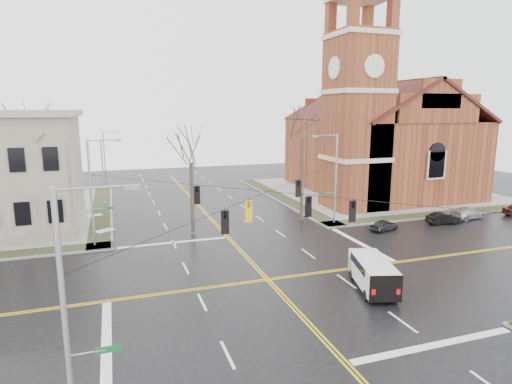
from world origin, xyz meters
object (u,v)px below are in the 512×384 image
object	(u,v)px
signal_pole_ne	(334,176)
parked_car_c	(467,213)
streetlight_north_b	(105,153)
signal_pole_sw	(70,310)
church	(374,132)
tree_ne	(303,132)
streetlight_north_a	(104,169)
tree_nw_far	(38,136)
cargo_van	(372,271)
parked_car_b	(443,218)
signal_pole_nw	(93,190)
tree_nw_near	(191,158)
parked_car_a	(384,225)

from	to	relation	value
signal_pole_ne	parked_car_c	world-z (taller)	signal_pole_ne
streetlight_north_b	signal_pole_sw	bearing A→B (deg)	-90.64
church	signal_pole_sw	bearing A→B (deg)	-134.84
church	signal_pole_sw	distance (m)	51.29
signal_pole_sw	tree_ne	xyz separation A→B (m)	(20.11, 25.11, 4.33)
church	streetlight_north_a	xyz separation A→B (m)	(-35.42, 3.22, -3.97)
tree_nw_far	tree_ne	size ratio (longest dim) A/B	1.01
cargo_van	parked_car_b	world-z (taller)	cargo_van
cargo_van	tree_nw_far	distance (m)	29.04
tree_nw_far	tree_ne	bearing A→B (deg)	-1.62
tree_ne	signal_pole_ne	bearing A→B (deg)	-39.70
signal_pole_ne	cargo_van	distance (m)	16.34
signal_pole_nw	tree_nw_near	bearing A→B (deg)	8.21
signal_pole_ne	streetlight_north_a	bearing A→B (deg)	143.10
signal_pole_sw	signal_pole_nw	bearing A→B (deg)	90.00
streetlight_north_a	parked_car_a	distance (m)	32.82
signal_pole_ne	parked_car_c	xyz separation A→B (m)	(14.77, -2.68, -4.31)
cargo_van	parked_car_c	size ratio (longest dim) A/B	1.25
signal_pole_ne	parked_car_a	xyz separation A→B (m)	(3.60, -3.68, -4.42)
streetlight_north_b	parked_car_b	xyz separation A→B (m)	(32.82, -40.02, -3.89)
cargo_van	parked_car_a	xyz separation A→B (m)	(8.95, 11.28, -0.62)
parked_car_c	parked_car_a	bearing A→B (deg)	84.79
church	parked_car_a	xyz separation A→B (m)	(-9.84, -16.97, -7.90)
tree_nw_near	tree_nw_far	bearing A→B (deg)	172.96
signal_pole_sw	parked_car_a	size ratio (longest dim) A/B	2.88
parked_car_a	tree_ne	distance (m)	12.16
church	parked_car_c	xyz separation A→B (m)	(1.33, -15.97, -7.80)
parked_car_a	parked_car_c	distance (m)	11.21
cargo_van	tree_ne	bearing A→B (deg)	97.12
signal_pole_nw	parked_car_b	size ratio (longest dim) A/B	2.55
church	tree_ne	xyz separation A→B (m)	(-15.98, -11.18, 0.85)
tree_nw_far	tree_nw_near	world-z (taller)	tree_nw_far
signal_pole_sw	parked_car_c	distance (m)	42.80
parked_car_a	tree_nw_far	world-z (taller)	tree_nw_far
signal_pole_ne	parked_car_a	bearing A→B (deg)	-45.61
signal_pole_sw	parked_car_b	size ratio (longest dim) A/B	2.55
signal_pole_nw	parked_car_a	distance (m)	26.87
church	tree_nw_near	xyz separation A→B (m)	(-27.58, -12.06, -1.25)
church	parked_car_b	size ratio (longest dim) A/B	7.80
tree_ne	signal_pole_nw	bearing A→B (deg)	-174.02
parked_car_c	tree_nw_near	size ratio (longest dim) A/B	0.44
cargo_van	church	bearing A→B (deg)	72.84
church	parked_car_c	distance (m)	17.82
parked_car_b	tree_ne	bearing A→B (deg)	70.82
church	tree_ne	distance (m)	19.52
signal_pole_nw	streetlight_north_a	world-z (taller)	signal_pole_nw
cargo_van	signal_pole_ne	bearing A→B (deg)	86.81
signal_pole_nw	tree_nw_near	xyz separation A→B (m)	(8.50, 1.23, 2.23)
tree_nw_far	parked_car_a	bearing A→B (deg)	-12.02
parked_car_a	parked_car_b	size ratio (longest dim) A/B	0.89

